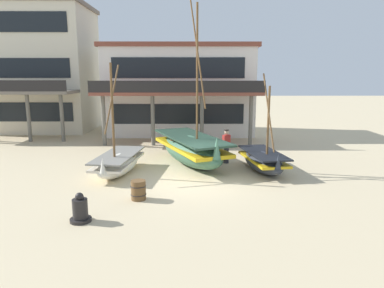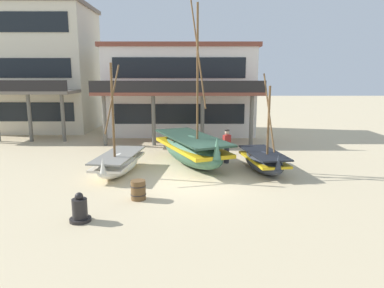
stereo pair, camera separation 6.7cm
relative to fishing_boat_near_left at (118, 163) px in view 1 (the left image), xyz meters
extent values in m
plane|color=#CCB78E|center=(3.28, -1.30, -0.50)|extent=(120.00, 120.00, 0.00)
ellipsoid|color=silver|center=(0.00, 0.02, -0.06)|extent=(1.87, 3.97, 0.88)
cube|color=silver|center=(0.00, 0.02, 0.05)|extent=(1.86, 3.82, 0.11)
cube|color=gray|center=(0.00, 0.02, 0.34)|extent=(1.90, 3.90, 0.06)
cone|color=silver|center=(-0.24, -1.80, 0.33)|extent=(0.31, 0.31, 0.62)
cylinder|color=brown|center=(-0.06, -0.45, 2.22)|extent=(0.10, 0.10, 4.21)
cylinder|color=brown|center=(-0.06, -0.45, 2.88)|extent=(0.33, 1.98, 2.76)
cube|color=brown|center=(0.04, 0.30, 0.24)|extent=(1.33, 0.33, 0.06)
ellipsoid|color=#427056|center=(3.24, 1.69, 0.19)|extent=(3.95, 5.97, 1.39)
cube|color=gold|center=(3.24, 1.69, 0.37)|extent=(3.88, 5.77, 0.17)
cube|color=#243D2F|center=(3.24, 1.69, 0.84)|extent=(3.96, 5.89, 0.10)
cone|color=#427056|center=(4.30, -0.82, 0.82)|extent=(0.49, 0.49, 0.98)
cylinder|color=brown|center=(3.51, 1.04, 3.71)|extent=(0.10, 0.10, 6.47)
cylinder|color=brown|center=(3.51, 1.04, 4.97)|extent=(0.79, 1.74, 5.20)
cube|color=brown|center=(3.07, 2.08, 0.68)|extent=(1.71, 0.84, 0.06)
ellipsoid|color=#2D333D|center=(6.52, 0.37, -0.05)|extent=(1.85, 3.62, 0.90)
cube|color=gold|center=(6.52, 0.37, 0.06)|extent=(1.84, 3.49, 0.11)
cube|color=black|center=(6.52, 0.37, 0.36)|extent=(1.88, 3.56, 0.06)
cone|color=#2D333D|center=(6.79, -1.27, 0.35)|extent=(0.30, 0.30, 0.63)
cylinder|color=brown|center=(6.59, -0.06, 1.75)|extent=(0.10, 0.10, 3.25)
cylinder|color=brown|center=(6.59, -0.06, 2.26)|extent=(0.33, 1.59, 3.27)
cube|color=brown|center=(6.47, 0.63, 0.26)|extent=(1.25, 0.36, 0.06)
cylinder|color=#33333D|center=(4.99, 1.91, -0.06)|extent=(0.26, 0.26, 0.88)
cube|color=#B22D28|center=(4.99, 1.91, 0.65)|extent=(0.42, 0.36, 0.54)
sphere|color=beige|center=(4.99, 1.91, 1.04)|extent=(0.22, 0.22, 0.22)
cylinder|color=#2D2823|center=(4.99, 1.91, 1.16)|extent=(0.24, 0.24, 0.05)
cylinder|color=black|center=(-0.10, -5.23, -0.45)|extent=(0.64, 0.64, 0.10)
cylinder|color=black|center=(-0.10, -5.23, -0.10)|extent=(0.45, 0.45, 0.60)
sphere|color=black|center=(-0.10, -5.23, 0.28)|extent=(0.25, 0.25, 0.25)
cylinder|color=brown|center=(1.37, -3.35, -0.15)|extent=(0.52, 0.52, 0.70)
torus|color=black|center=(1.37, -3.35, 0.00)|extent=(0.56, 0.56, 0.03)
torus|color=black|center=(1.37, -3.35, -0.31)|extent=(0.56, 0.56, 0.03)
cube|color=white|center=(2.40, 11.60, 2.58)|extent=(10.59, 5.46, 6.17)
cube|color=brown|center=(2.40, 11.60, 5.82)|extent=(11.02, 5.68, 0.30)
cube|color=black|center=(2.40, 8.83, 1.19)|extent=(8.90, 0.06, 1.36)
cube|color=black|center=(2.40, 8.83, 4.28)|extent=(8.90, 0.06, 1.36)
cube|color=brown|center=(2.40, 7.44, 2.68)|extent=(10.59, 2.84, 0.20)
cylinder|color=#666056|center=(-2.14, 6.45, 1.04)|extent=(0.24, 0.24, 3.09)
cylinder|color=#666056|center=(0.89, 6.45, 1.04)|extent=(0.24, 0.24, 3.09)
cylinder|color=#666056|center=(3.91, 6.45, 1.04)|extent=(0.24, 0.24, 3.09)
cylinder|color=#666056|center=(6.94, 6.45, 1.04)|extent=(0.24, 0.24, 3.09)
cube|color=black|center=(2.40, 6.08, 3.13)|extent=(10.59, 0.08, 0.70)
cube|color=beige|center=(-8.43, 13.16, 4.14)|extent=(7.61, 6.05, 9.28)
cube|color=#70665B|center=(-8.43, 13.16, 8.93)|extent=(7.92, 6.29, 0.30)
cube|color=black|center=(-8.43, 10.11, 1.20)|extent=(6.39, 0.06, 1.36)
cube|color=black|center=(-8.43, 10.11, 4.29)|extent=(6.39, 0.06, 1.36)
cube|color=black|center=(-8.43, 10.11, 7.38)|extent=(6.39, 0.06, 1.36)
cube|color=#70665B|center=(-8.43, 8.71, 2.69)|extent=(7.61, 2.85, 0.20)
cylinder|color=#666056|center=(-7.35, 7.71, 1.04)|extent=(0.24, 0.24, 3.09)
cylinder|color=#666056|center=(-5.17, 7.71, 1.04)|extent=(0.24, 0.24, 3.09)
cube|color=black|center=(-8.43, 7.34, 3.14)|extent=(7.61, 0.08, 0.70)
camera|label=1|loc=(3.20, -15.22, 3.84)|focal=33.00mm
camera|label=2|loc=(3.27, -15.22, 3.84)|focal=33.00mm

